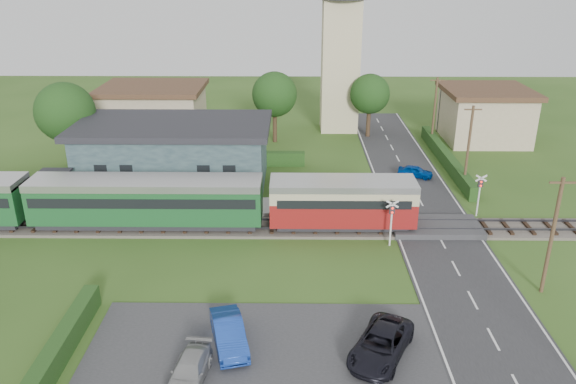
{
  "coord_description": "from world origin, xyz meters",
  "views": [
    {
      "loc": [
        -0.0,
        -33.73,
        17.42
      ],
      "look_at": [
        -0.41,
        4.0,
        2.02
      ],
      "focal_mm": 35.0,
      "sensor_mm": 36.0,
      "label": 1
    }
  ],
  "objects_px": {
    "train": "(101,200)",
    "car_park_dark": "(381,344)",
    "car_park_blue": "(229,333)",
    "house_west": "(154,111)",
    "crossing_signal_near": "(392,216)",
    "equipment_hut": "(55,188)",
    "pedestrian_near": "(245,196)",
    "pedestrian_far": "(68,192)",
    "car_on_road": "(415,171)",
    "church_tower": "(341,36)",
    "house_east": "(485,114)",
    "station_building": "(175,153)",
    "crossing_signal_far": "(480,189)",
    "car_park_silver": "(189,371)"
  },
  "relations": [
    {
      "from": "train",
      "to": "car_park_dark",
      "type": "height_order",
      "value": "train"
    },
    {
      "from": "car_park_blue",
      "to": "car_park_dark",
      "type": "distance_m",
      "value": 7.32
    },
    {
      "from": "house_west",
      "to": "crossing_signal_near",
      "type": "height_order",
      "value": "house_west"
    },
    {
      "from": "equipment_hut",
      "to": "pedestrian_near",
      "type": "relative_size",
      "value": 1.49
    },
    {
      "from": "car_park_blue",
      "to": "car_park_dark",
      "type": "height_order",
      "value": "car_park_blue"
    },
    {
      "from": "equipment_hut",
      "to": "pedestrian_far",
      "type": "height_order",
      "value": "equipment_hut"
    },
    {
      "from": "equipment_hut",
      "to": "car_on_road",
      "type": "height_order",
      "value": "equipment_hut"
    },
    {
      "from": "car_on_road",
      "to": "pedestrian_far",
      "type": "xyz_separation_m",
      "value": [
        -27.72,
        -7.09,
        0.8
      ]
    },
    {
      "from": "church_tower",
      "to": "crossing_signal_near",
      "type": "relative_size",
      "value": 5.37
    },
    {
      "from": "car_on_road",
      "to": "car_park_blue",
      "type": "bearing_deg",
      "value": 170.06
    },
    {
      "from": "house_east",
      "to": "pedestrian_near",
      "type": "height_order",
      "value": "house_east"
    },
    {
      "from": "station_building",
      "to": "car_park_blue",
      "type": "relative_size",
      "value": 3.93
    },
    {
      "from": "station_building",
      "to": "house_east",
      "type": "height_order",
      "value": "house_east"
    },
    {
      "from": "station_building",
      "to": "crossing_signal_far",
      "type": "height_order",
      "value": "station_building"
    },
    {
      "from": "car_on_road",
      "to": "station_building",
      "type": "bearing_deg",
      "value": 114.37
    },
    {
      "from": "house_east",
      "to": "car_park_blue",
      "type": "xyz_separation_m",
      "value": [
        -23.13,
        -35.12,
        -2.05
      ]
    },
    {
      "from": "house_west",
      "to": "car_park_dark",
      "type": "bearing_deg",
      "value": -62.53
    },
    {
      "from": "car_park_blue",
      "to": "pedestrian_far",
      "type": "distance_m",
      "value": 21.6
    },
    {
      "from": "house_west",
      "to": "pedestrian_far",
      "type": "height_order",
      "value": "house_west"
    },
    {
      "from": "car_park_blue",
      "to": "pedestrian_far",
      "type": "xyz_separation_m",
      "value": [
        -13.96,
        16.47,
        0.61
      ]
    },
    {
      "from": "house_west",
      "to": "pedestrian_near",
      "type": "relative_size",
      "value": 6.3
    },
    {
      "from": "car_park_silver",
      "to": "car_park_dark",
      "type": "bearing_deg",
      "value": 18.44
    },
    {
      "from": "equipment_hut",
      "to": "crossing_signal_near",
      "type": "xyz_separation_m",
      "value": [
        24.4,
        -5.61,
        0.39
      ]
    },
    {
      "from": "car_on_road",
      "to": "car_park_silver",
      "type": "distance_m",
      "value": 30.26
    },
    {
      "from": "house_east",
      "to": "pedestrian_near",
      "type": "distance_m",
      "value": 30.42
    },
    {
      "from": "equipment_hut",
      "to": "car_park_silver",
      "type": "bearing_deg",
      "value": -54.67
    },
    {
      "from": "equipment_hut",
      "to": "station_building",
      "type": "bearing_deg",
      "value": 35.92
    },
    {
      "from": "pedestrian_near",
      "to": "church_tower",
      "type": "bearing_deg",
      "value": -103.83
    },
    {
      "from": "crossing_signal_near",
      "to": "pedestrian_far",
      "type": "xyz_separation_m",
      "value": [
        -23.49,
        5.76,
        -0.78
      ]
    },
    {
      "from": "train",
      "to": "pedestrian_far",
      "type": "height_order",
      "value": "train"
    },
    {
      "from": "house_east",
      "to": "crossing_signal_near",
      "type": "distance_m",
      "value": 27.95
    },
    {
      "from": "car_on_road",
      "to": "pedestrian_far",
      "type": "height_order",
      "value": "pedestrian_far"
    },
    {
      "from": "house_east",
      "to": "car_on_road",
      "type": "distance_m",
      "value": 15.04
    },
    {
      "from": "crossing_signal_near",
      "to": "station_building",
      "type": "bearing_deg",
      "value": 145.19
    },
    {
      "from": "car_park_silver",
      "to": "pedestrian_near",
      "type": "xyz_separation_m",
      "value": [
        0.93,
        18.65,
        0.7
      ]
    },
    {
      "from": "train",
      "to": "crossing_signal_far",
      "type": "xyz_separation_m",
      "value": [
        27.0,
        2.39,
        -0.04
      ]
    },
    {
      "from": "pedestrian_near",
      "to": "pedestrian_far",
      "type": "relative_size",
      "value": 0.94
    },
    {
      "from": "house_west",
      "to": "car_park_dark",
      "type": "xyz_separation_m",
      "value": [
        19.16,
        -36.85,
        -2.06
      ]
    },
    {
      "from": "equipment_hut",
      "to": "pedestrian_near",
      "type": "distance_m",
      "value": 14.33
    },
    {
      "from": "station_building",
      "to": "church_tower",
      "type": "bearing_deg",
      "value": 48.59
    },
    {
      "from": "car_on_road",
      "to": "house_west",
      "type": "bearing_deg",
      "value": 84.26
    },
    {
      "from": "pedestrian_far",
      "to": "train",
      "type": "bearing_deg",
      "value": -143.75
    },
    {
      "from": "train",
      "to": "church_tower",
      "type": "bearing_deg",
      "value": 54.72
    },
    {
      "from": "equipment_hut",
      "to": "house_east",
      "type": "relative_size",
      "value": 0.29
    },
    {
      "from": "car_on_road",
      "to": "pedestrian_near",
      "type": "xyz_separation_m",
      "value": [
        -14.32,
        -7.48,
        0.75
      ]
    },
    {
      "from": "equipment_hut",
      "to": "church_tower",
      "type": "xyz_separation_m",
      "value": [
        23.0,
        22.8,
        8.48
      ]
    },
    {
      "from": "crossing_signal_near",
      "to": "car_park_blue",
      "type": "height_order",
      "value": "crossing_signal_near"
    },
    {
      "from": "house_east",
      "to": "pedestrian_far",
      "type": "xyz_separation_m",
      "value": [
        -37.09,
        -18.65,
        -1.43
      ]
    },
    {
      "from": "crossing_signal_far",
      "to": "car_park_silver",
      "type": "distance_m",
      "value": 25.71
    },
    {
      "from": "church_tower",
      "to": "pedestrian_near",
      "type": "height_order",
      "value": "church_tower"
    }
  ]
}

